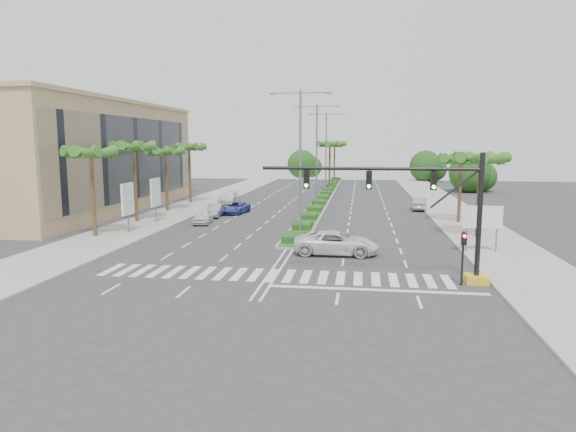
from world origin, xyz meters
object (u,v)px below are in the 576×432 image
car_parked_c (236,208)px  car_crossing (336,243)px  car_parked_a (203,216)px  car_right (419,204)px  car_parked_d (229,197)px  car_parked_b (215,210)px

car_parked_c → car_crossing: 22.80m
car_parked_a → car_parked_c: car_parked_a is taller
car_parked_a → car_crossing: (13.42, -12.09, 0.13)m
car_parked_a → car_crossing: bearing=-49.9°
car_right → car_parked_d: bearing=-4.9°
car_parked_b → car_crossing: size_ratio=0.69×
car_parked_d → car_crossing: 32.86m
car_crossing → car_right: (8.34, 25.30, -0.09)m
car_parked_c → car_parked_a: bearing=-93.9°
car_parked_d → car_right: (23.60, -3.80, -0.00)m
car_parked_a → car_right: 25.47m
car_parked_b → car_parked_c: 3.12m
car_right → car_parked_a: bearing=35.5°
car_parked_a → car_crossing: size_ratio=0.68×
car_parked_d → car_crossing: (15.26, -29.10, 0.09)m
car_parked_a → car_parked_d: 17.11m
car_parked_c → car_right: 21.16m
car_parked_d → car_parked_a: bearing=-82.8°
car_parked_c → car_right: size_ratio=1.04×
car_parked_d → car_right: car_parked_d is taller
car_parked_a → car_parked_b: size_ratio=0.98×
car_crossing → car_right: size_ratio=1.33×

